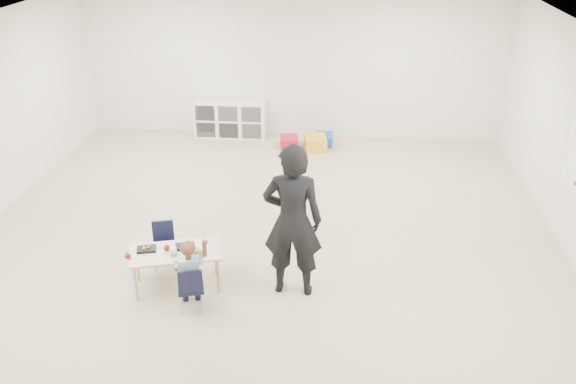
# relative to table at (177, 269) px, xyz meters

# --- Properties ---
(room) EXTENTS (9.00, 9.02, 2.80)m
(room) POSITION_rel_table_xyz_m (0.89, 0.94, 1.15)
(room) COLOR beige
(room) RESTS_ON ground
(table) EXTENTS (1.17, 0.80, 0.49)m
(table) POSITION_rel_table_xyz_m (0.00, 0.00, 0.00)
(table) COLOR beige
(table) RESTS_ON ground
(chair_near) EXTENTS (0.35, 0.33, 0.59)m
(chair_near) POSITION_rel_table_xyz_m (0.28, -0.43, 0.04)
(chair_near) COLOR black
(chair_near) RESTS_ON ground
(chair_far) EXTENTS (0.35, 0.33, 0.59)m
(chair_far) POSITION_rel_table_xyz_m (-0.28, 0.43, 0.04)
(chair_far) COLOR black
(chair_far) RESTS_ON ground
(child) EXTENTS (0.48, 0.48, 0.92)m
(child) POSITION_rel_table_xyz_m (0.28, -0.43, 0.21)
(child) COLOR #BCDEFF
(child) RESTS_ON chair_near
(lunch_tray_near) EXTENTS (0.25, 0.21, 0.03)m
(lunch_tray_near) POSITION_rel_table_xyz_m (0.09, 0.10, 0.25)
(lunch_tray_near) COLOR black
(lunch_tray_near) RESTS_ON table
(lunch_tray_far) EXTENTS (0.25, 0.21, 0.03)m
(lunch_tray_far) POSITION_rel_table_xyz_m (-0.34, -0.01, 0.25)
(lunch_tray_far) COLOR black
(lunch_tray_far) RESTS_ON table
(milk_carton) EXTENTS (0.09, 0.09, 0.10)m
(milk_carton) POSITION_rel_table_xyz_m (0.01, -0.10, 0.29)
(milk_carton) COLOR white
(milk_carton) RESTS_ON table
(bread_roll) EXTENTS (0.09, 0.09, 0.07)m
(bread_roll) POSITION_rel_table_xyz_m (0.26, -0.00, 0.27)
(bread_roll) COLOR #B18248
(bread_roll) RESTS_ON table
(apple_near) EXTENTS (0.07, 0.07, 0.07)m
(apple_near) POSITION_rel_table_xyz_m (-0.10, 0.01, 0.28)
(apple_near) COLOR maroon
(apple_near) RESTS_ON table
(apple_far) EXTENTS (0.07, 0.07, 0.07)m
(apple_far) POSITION_rel_table_xyz_m (-0.50, -0.22, 0.28)
(apple_far) COLOR maroon
(apple_far) RESTS_ON table
(cubby_shelf) EXTENTS (1.40, 0.40, 0.70)m
(cubby_shelf) POSITION_rel_table_xyz_m (-0.31, 5.22, 0.10)
(cubby_shelf) COLOR white
(cubby_shelf) RESTS_ON ground
(rules_poster) EXTENTS (0.02, 0.60, 0.80)m
(rules_poster) POSITION_rel_table_xyz_m (4.87, 1.54, 1.00)
(rules_poster) COLOR white
(rules_poster) RESTS_ON room
(adult) EXTENTS (0.69, 0.46, 1.86)m
(adult) POSITION_rel_table_xyz_m (1.37, 0.05, 0.68)
(adult) COLOR black
(adult) RESTS_ON ground
(bin_red) EXTENTS (0.37, 0.45, 0.20)m
(bin_red) POSITION_rel_table_xyz_m (0.90, 4.73, -0.15)
(bin_red) COLOR #AD1124
(bin_red) RESTS_ON ground
(bin_yellow) EXTENTS (0.46, 0.55, 0.24)m
(bin_yellow) POSITION_rel_table_xyz_m (1.39, 4.69, -0.13)
(bin_yellow) COLOR gold
(bin_yellow) RESTS_ON ground
(bin_blue) EXTENTS (0.33, 0.43, 0.21)m
(bin_blue) POSITION_rel_table_xyz_m (1.55, 4.92, -0.15)
(bin_blue) COLOR #1842B4
(bin_blue) RESTS_ON ground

